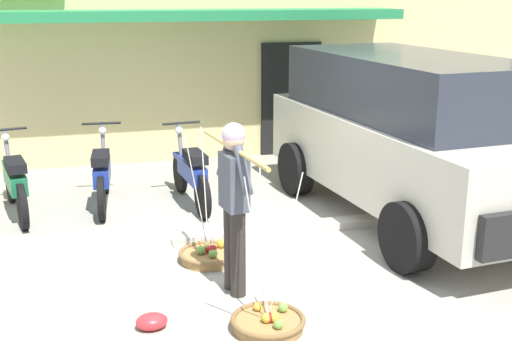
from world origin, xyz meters
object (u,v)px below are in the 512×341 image
at_px(motorcycle_third_in_row, 191,173).
at_px(plastic_litter_bag, 152,321).
at_px(fruit_basket_left_side, 209,254).
at_px(motorcycle_second_in_row, 103,174).
at_px(fruit_basket_right_side, 268,322).
at_px(fruit_vendor, 234,197).
at_px(parked_truck, 410,132).
at_px(motorcycle_nearest_shop, 15,182).

bearing_deg(motorcycle_third_in_row, plastic_litter_bag, -105.84).
relative_size(fruit_basket_left_side, motorcycle_second_in_row, 0.80).
xyz_separation_m(fruit_basket_left_side, fruit_basket_right_side, (0.20, -1.62, -0.00)).
bearing_deg(fruit_basket_left_side, fruit_vendor, -83.12).
height_order(fruit_basket_right_side, plastic_litter_bag, fruit_basket_right_side).
height_order(motorcycle_second_in_row, parked_truck, parked_truck).
relative_size(parked_truck, plastic_litter_bag, 17.64).
bearing_deg(plastic_litter_bag, motorcycle_nearest_shop, 111.14).
distance_m(fruit_basket_left_side, motorcycle_nearest_shop, 3.06).
bearing_deg(motorcycle_nearest_shop, fruit_vendor, -53.08).
height_order(fruit_basket_left_side, parked_truck, parked_truck).
distance_m(motorcycle_third_in_row, plastic_litter_bag, 3.47).
relative_size(fruit_vendor, fruit_basket_left_side, 1.17).
bearing_deg(motorcycle_nearest_shop, motorcycle_third_in_row, -4.58).
xyz_separation_m(fruit_vendor, parked_truck, (2.69, 1.58, 0.15)).
height_order(fruit_basket_right_side, parked_truck, parked_truck).
height_order(fruit_basket_left_side, motorcycle_nearest_shop, fruit_basket_left_side).
height_order(fruit_basket_left_side, fruit_basket_right_side, same).
distance_m(fruit_basket_right_side, parked_truck, 3.67).
height_order(fruit_basket_left_side, motorcycle_second_in_row, fruit_basket_left_side).
distance_m(parked_truck, plastic_litter_bag, 4.27).
bearing_deg(fruit_vendor, fruit_basket_right_side, -82.80).
height_order(fruit_basket_right_side, motorcycle_second_in_row, fruit_basket_right_side).
relative_size(fruit_basket_right_side, plastic_litter_bag, 5.18).
bearing_deg(motorcycle_third_in_row, fruit_vendor, -91.26).
bearing_deg(motorcycle_third_in_row, motorcycle_second_in_row, 166.97).
distance_m(fruit_basket_right_side, plastic_litter_bag, 1.02).
relative_size(motorcycle_third_in_row, plastic_litter_bag, 6.50).
height_order(motorcycle_second_in_row, motorcycle_third_in_row, same).
distance_m(motorcycle_second_in_row, plastic_litter_bag, 3.62).
xyz_separation_m(motorcycle_nearest_shop, plastic_litter_bag, (1.35, -3.50, -0.38)).
height_order(fruit_vendor, motorcycle_nearest_shop, fruit_vendor).
xyz_separation_m(fruit_vendor, motorcycle_second_in_row, (-1.11, 3.06, -0.52)).
relative_size(fruit_vendor, motorcycle_second_in_row, 0.93).
relative_size(fruit_vendor, motorcycle_nearest_shop, 0.94).
bearing_deg(motorcycle_second_in_row, fruit_basket_left_side, -65.78).
bearing_deg(parked_truck, motorcycle_nearest_shop, 164.17).
distance_m(fruit_vendor, parked_truck, 3.12).
xyz_separation_m(fruit_vendor, plastic_litter_bag, (-0.88, -0.53, -0.91)).
height_order(fruit_vendor, fruit_basket_left_side, fruit_vendor).
bearing_deg(motorcycle_nearest_shop, fruit_basket_right_side, -58.32).
distance_m(fruit_vendor, motorcycle_third_in_row, 2.84).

